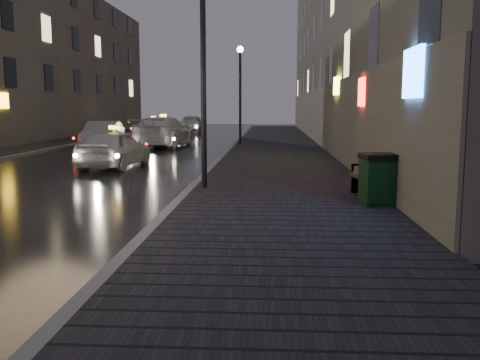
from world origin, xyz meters
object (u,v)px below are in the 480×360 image
object	(u,v)px
taxi_far	(154,127)
car_far	(192,124)
trash_bin	(378,179)
taxi_mid	(164,132)
lamp_far	(240,82)
lamp_near	(203,54)
bench	(376,178)
car_left_mid	(103,135)
taxi_near	(115,149)

from	to	relation	value
taxi_far	car_far	world-z (taller)	car_far
trash_bin	taxi_mid	xyz separation A→B (m)	(-8.10, 17.59, 0.13)
lamp_far	car_far	xyz separation A→B (m)	(-4.80, 14.30, -2.73)
taxi_mid	car_far	distance (m)	14.95
lamp_near	taxi_mid	distance (m)	16.14
lamp_near	bench	bearing A→B (deg)	-18.45
lamp_near	taxi_far	world-z (taller)	lamp_near
lamp_near	trash_bin	world-z (taller)	lamp_near
trash_bin	car_far	xyz separation A→B (m)	(-8.75, 32.52, 0.06)
lamp_near	trash_bin	xyz separation A→B (m)	(3.95, -2.22, -2.79)
lamp_far	car_left_mid	bearing A→B (deg)	-162.07
taxi_mid	lamp_near	bearing A→B (deg)	110.64
lamp_far	taxi_near	xyz separation A→B (m)	(-3.94, -10.52, -2.80)
trash_bin	taxi_mid	bearing A→B (deg)	106.48
bench	trash_bin	distance (m)	0.87
car_left_mid	taxi_far	distance (m)	11.46
lamp_far	car_far	bearing A→B (deg)	108.56
lamp_near	car_far	world-z (taller)	lamp_near
taxi_near	lamp_far	bearing A→B (deg)	-105.17
taxi_near	car_left_mid	distance (m)	8.80
taxi_far	car_left_mid	bearing A→B (deg)	-84.68
lamp_far	car_left_mid	size ratio (longest dim) A/B	1.21
taxi_near	car_left_mid	world-z (taller)	car_left_mid
trash_bin	lamp_near	bearing A→B (deg)	142.44
lamp_far	car_far	distance (m)	15.33
lamp_far	taxi_mid	world-z (taller)	lamp_far
car_far	taxi_near	bearing A→B (deg)	89.58
trash_bin	car_left_mid	world-z (taller)	car_left_mid
taxi_near	car_far	distance (m)	24.83
taxi_mid	car_far	world-z (taller)	taxi_mid
lamp_far	taxi_near	bearing A→B (deg)	-110.56
taxi_near	bench	bearing A→B (deg)	144.90
lamp_near	bench	distance (m)	5.17
taxi_far	taxi_near	bearing A→B (deg)	-75.56
lamp_far	car_left_mid	distance (m)	7.86
car_left_mid	car_far	bearing A→B (deg)	76.86
bench	car_far	xyz separation A→B (m)	(-8.87, 31.66, 0.15)
lamp_near	lamp_far	size ratio (longest dim) A/B	1.00
trash_bin	taxi_far	xyz separation A→B (m)	(-10.80, 27.41, -0.02)
trash_bin	taxi_near	size ratio (longest dim) A/B	0.26
trash_bin	taxi_mid	size ratio (longest dim) A/B	0.19
car_left_mid	taxi_mid	distance (m)	3.29
taxi_far	car_far	distance (m)	5.50
bench	taxi_near	xyz separation A→B (m)	(-8.01, 6.84, 0.09)
bench	car_far	bearing A→B (deg)	95.47
trash_bin	car_left_mid	size ratio (longest dim) A/B	0.25
bench	taxi_near	size ratio (longest dim) A/B	0.46
trash_bin	bench	bearing A→B (deg)	73.89
trash_bin	car_left_mid	bearing A→B (deg)	116.22
taxi_far	car_far	bearing A→B (deg)	74.21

